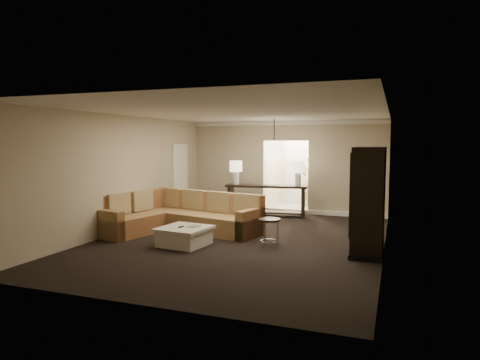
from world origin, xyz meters
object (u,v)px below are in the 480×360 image
at_px(sectional_sofa, 177,216).
at_px(armoire, 368,202).
at_px(person, 310,176).
at_px(coffee_table, 184,236).
at_px(drink_table, 269,226).
at_px(console_table, 266,198).

bearing_deg(sectional_sofa, armoire, 6.87).
relative_size(sectional_sofa, person, 1.81).
xyz_separation_m(coffee_table, drink_table, (1.68, 0.55, 0.21)).
relative_size(console_table, drink_table, 4.20).
height_order(sectional_sofa, armoire, armoire).
xyz_separation_m(sectional_sofa, console_table, (1.39, 2.85, 0.16)).
distance_m(coffee_table, armoire, 3.78).
height_order(console_table, person, person).
bearing_deg(console_table, armoire, -55.23).
bearing_deg(person, coffee_table, 65.09).
bearing_deg(coffee_table, person, 77.86).
distance_m(armoire, person, 6.16).
bearing_deg(person, drink_table, 80.06).
relative_size(coffee_table, console_table, 0.45).
xyz_separation_m(console_table, armoire, (3.05, -3.34, 0.44)).
relative_size(sectional_sofa, drink_table, 6.36).
distance_m(sectional_sofa, person, 5.73).
relative_size(sectional_sofa, console_table, 1.52).
height_order(armoire, person, armoire).
relative_size(coffee_table, armoire, 0.52).
distance_m(armoire, drink_table, 2.04).
height_order(coffee_table, person, person).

